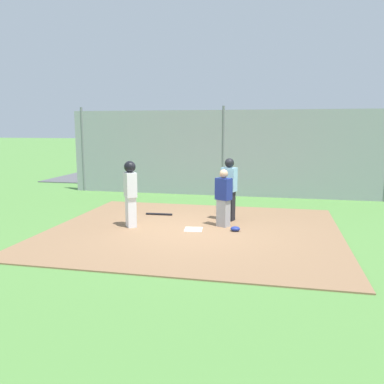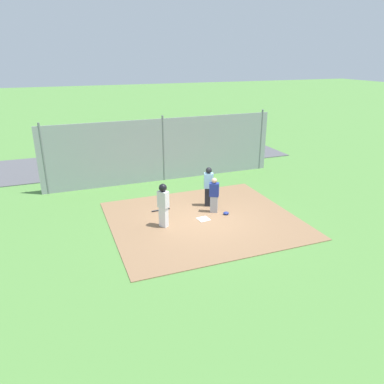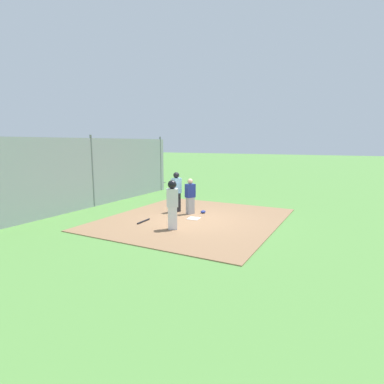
{
  "view_description": "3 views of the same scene",
  "coord_description": "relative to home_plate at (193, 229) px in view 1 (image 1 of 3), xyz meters",
  "views": [
    {
      "loc": [
        -2.04,
        9.58,
        2.62
      ],
      "look_at": [
        0.21,
        -0.81,
        0.86
      ],
      "focal_mm": 37.47,
      "sensor_mm": 36.0,
      "label": 1
    },
    {
      "loc": [
        5.16,
        12.16,
        6.17
      ],
      "look_at": [
        0.12,
        -0.95,
        0.87
      ],
      "focal_mm": 34.21,
      "sensor_mm": 36.0,
      "label": 2
    },
    {
      "loc": [
        10.45,
        5.44,
        3.0
      ],
      "look_at": [
        -0.37,
        -0.27,
        1.02
      ],
      "focal_mm": 28.75,
      "sensor_mm": 36.0,
      "label": 3
    }
  ],
  "objects": [
    {
      "name": "ground_plane",
      "position": [
        0.0,
        0.0,
        -0.04
      ],
      "size": [
        140.0,
        140.0,
        0.0
      ],
      "primitive_type": "plane",
      "color": "#51843D"
    },
    {
      "name": "runner",
      "position": [
        1.65,
        0.03,
        0.98
      ],
      "size": [
        0.43,
        0.46,
        1.71
      ],
      "rotation": [
        0.0,
        0.0,
        3.77
      ],
      "color": "silver",
      "rests_on": "dirt_infield"
    },
    {
      "name": "parked_car_silver",
      "position": [
        -0.05,
        -9.96,
        0.57
      ],
      "size": [
        4.23,
        1.95,
        1.28
      ],
      "rotation": [
        0.0,
        0.0,
        -0.02
      ],
      "color": "#B2B2B7",
      "rests_on": "parking_lot"
    },
    {
      "name": "backstop_fence",
      "position": [
        0.0,
        -5.33,
        1.56
      ],
      "size": [
        12.0,
        0.1,
        3.35
      ],
      "color": "#93999E",
      "rests_on": "ground_plane"
    },
    {
      "name": "baseball_bat",
      "position": [
        1.34,
        -1.44,
        0.02
      ],
      "size": [
        0.79,
        0.1,
        0.06
      ],
      "primitive_type": "cylinder",
      "rotation": [
        0.0,
        1.57,
        0.05
      ],
      "color": "black",
      "rests_on": "dirt_infield"
    },
    {
      "name": "umpire",
      "position": [
        -0.74,
        -1.22,
        0.9
      ],
      "size": [
        0.44,
        0.37,
        1.72
      ],
      "rotation": [
        0.0,
        0.0,
        1.24
      ],
      "color": "black",
      "rests_on": "dirt_infield"
    },
    {
      "name": "home_plate",
      "position": [
        0.0,
        0.0,
        0.0
      ],
      "size": [
        0.49,
        0.49,
        0.02
      ],
      "primitive_type": "cube",
      "rotation": [
        0.0,
        0.0,
        0.13
      ],
      "color": "white",
      "rests_on": "dirt_infield"
    },
    {
      "name": "parked_car_white",
      "position": [
        3.55,
        -9.6,
        0.57
      ],
      "size": [
        4.35,
        2.2,
        1.28
      ],
      "rotation": [
        0.0,
        0.0,
        0.1
      ],
      "color": "silver",
      "rests_on": "parking_lot"
    },
    {
      "name": "dirt_infield",
      "position": [
        0.0,
        0.0,
        -0.03
      ],
      "size": [
        7.2,
        6.4,
        0.03
      ],
      "primitive_type": "cube",
      "color": "#896647",
      "rests_on": "ground_plane"
    },
    {
      "name": "catcher_mask",
      "position": [
        -1.04,
        -0.1,
        0.05
      ],
      "size": [
        0.24,
        0.2,
        0.12
      ],
      "primitive_type": "ellipsoid",
      "color": "navy",
      "rests_on": "dirt_infield"
    },
    {
      "name": "catcher",
      "position": [
        -0.68,
        -0.52,
        0.75
      ],
      "size": [
        0.46,
        0.41,
        1.49
      ],
      "rotation": [
        0.0,
        0.0,
        1.06
      ],
      "color": "#9E9EA3",
      "rests_on": "dirt_infield"
    },
    {
      "name": "parking_lot",
      "position": [
        0.0,
        -9.69,
        -0.02
      ],
      "size": [
        18.0,
        5.2,
        0.04
      ],
      "primitive_type": "cube",
      "color": "#515156",
      "rests_on": "ground_plane"
    }
  ]
}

